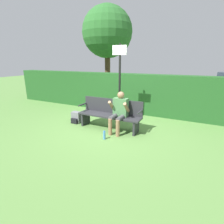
% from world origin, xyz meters
% --- Properties ---
extents(ground_plane, '(40.00, 40.00, 0.00)m').
position_xyz_m(ground_plane, '(0.00, 0.00, 0.00)').
color(ground_plane, '#5B8942').
extents(hedge_back, '(12.00, 0.56, 1.54)m').
position_xyz_m(hedge_back, '(0.00, 2.09, 0.77)').
color(hedge_back, '#235623').
rests_on(hedge_back, ground).
extents(park_bench, '(1.98, 0.47, 0.90)m').
position_xyz_m(park_bench, '(0.00, 0.07, 0.46)').
color(park_bench, '#2D2D33').
rests_on(park_bench, ground).
extents(person_seated, '(0.56, 0.62, 1.18)m').
position_xyz_m(person_seated, '(0.36, -0.06, 0.65)').
color(person_seated, '#4C7F4C').
rests_on(person_seated, ground).
extents(backpack, '(0.31, 0.27, 0.37)m').
position_xyz_m(backpack, '(-1.24, -0.02, 0.18)').
color(backpack, slate).
rests_on(backpack, ground).
extents(water_bottle, '(0.07, 0.07, 0.24)m').
position_xyz_m(water_bottle, '(0.24, -0.74, 0.11)').
color(water_bottle, '#4C8CCC').
rests_on(water_bottle, ground).
extents(signpost, '(0.46, 0.09, 2.53)m').
position_xyz_m(signpost, '(0.02, 0.70, 1.49)').
color(signpost, black).
rests_on(signpost, ground).
extents(tree, '(2.77, 2.77, 4.91)m').
position_xyz_m(tree, '(-2.56, 4.74, 3.50)').
color(tree, '#4C3823').
rests_on(tree, ground).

